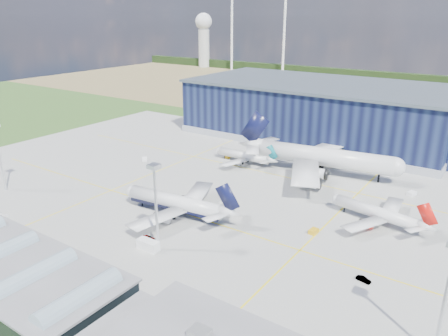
% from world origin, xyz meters
% --- Properties ---
extents(ground, '(600.00, 600.00, 0.00)m').
position_xyz_m(ground, '(0.00, 0.00, 0.00)').
color(ground, '#34541F').
rests_on(ground, ground).
extents(apron, '(220.00, 160.00, 0.08)m').
position_xyz_m(apron, '(0.00, 10.00, 0.03)').
color(apron, gray).
rests_on(apron, ground).
extents(farmland, '(600.00, 220.00, 0.01)m').
position_xyz_m(farmland, '(0.00, 220.00, 0.00)').
color(farmland, '#937A4F').
rests_on(farmland, ground).
extents(treeline, '(600.00, 8.00, 8.00)m').
position_xyz_m(treeline, '(0.00, 300.00, 4.00)').
color(treeline, black).
rests_on(treeline, ground).
extents(horizon_dressing, '(440.20, 18.00, 70.00)m').
position_xyz_m(horizon_dressing, '(-191.30, 294.39, 34.20)').
color(horizon_dressing, white).
rests_on(horizon_dressing, ground).
extents(hangar, '(145.00, 62.00, 26.10)m').
position_xyz_m(hangar, '(2.81, 94.80, 11.62)').
color(hangar, black).
rests_on(hangar, ground).
extents(glass_concourse, '(78.00, 23.00, 8.60)m').
position_xyz_m(glass_concourse, '(-6.45, -60.00, 3.69)').
color(glass_concourse, black).
rests_on(glass_concourse, ground).
extents(light_mast_center, '(2.60, 2.60, 23.00)m').
position_xyz_m(light_mast_center, '(10.00, -30.00, 15.43)').
color(light_mast_center, silver).
rests_on(light_mast_center, ground).
extents(airliner_navy, '(43.84, 43.06, 13.08)m').
position_xyz_m(airliner_navy, '(0.39, -12.00, 6.54)').
color(airliner_navy, silver).
rests_on(airliner_navy, ground).
extents(airliner_red, '(36.86, 36.32, 10.31)m').
position_xyz_m(airliner_red, '(50.97, 16.43, 5.15)').
color(airliner_red, silver).
rests_on(airliner_red, ground).
extents(airliner_widebody, '(71.60, 70.43, 20.71)m').
position_xyz_m(airliner_widebody, '(22.96, 45.92, 10.35)').
color(airliner_widebody, silver).
rests_on(airliner_widebody, ground).
extents(airliner_regional, '(29.02, 28.40, 9.42)m').
position_xyz_m(airliner_regional, '(-8.42, 40.00, 4.71)').
color(airliner_regional, silver).
rests_on(airliner_regional, ground).
extents(gse_tug_a, '(3.14, 3.96, 1.44)m').
position_xyz_m(gse_tug_a, '(-14.71, -7.19, 0.72)').
color(gse_tug_a, gold).
rests_on(gse_tug_a, ground).
extents(gse_tug_b, '(2.20, 3.06, 1.25)m').
position_xyz_m(gse_tug_b, '(39.12, 0.39, 0.62)').
color(gse_tug_b, gold).
rests_on(gse_tug_b, ground).
extents(gse_van_a, '(6.05, 2.81, 2.60)m').
position_xyz_m(gse_van_a, '(7.92, -31.54, 1.30)').
color(gse_van_a, white).
rests_on(gse_van_a, ground).
extents(gse_cart_a, '(3.04, 3.61, 1.33)m').
position_xyz_m(gse_cart_a, '(55.09, 43.27, 0.67)').
color(gse_cart_a, white).
rests_on(gse_cart_a, ground).
extents(gse_tug_c, '(2.69, 3.43, 1.32)m').
position_xyz_m(gse_tug_c, '(-16.98, 41.70, 0.66)').
color(gse_tug_c, gold).
rests_on(gse_tug_c, ground).
extents(gse_cart_b, '(3.49, 3.49, 1.28)m').
position_xyz_m(gse_cart_b, '(-43.07, 19.45, 0.64)').
color(gse_cart_b, white).
rests_on(gse_cart_b, ground).
extents(car_a, '(4.10, 2.21, 1.32)m').
position_xyz_m(car_a, '(4.49, -27.93, 0.66)').
color(car_a, '#99999E').
rests_on(car_a, ground).
extents(car_b, '(3.56, 1.81, 1.12)m').
position_xyz_m(car_b, '(57.61, -14.43, 0.56)').
color(car_b, '#99999E').
rests_on(car_b, ground).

